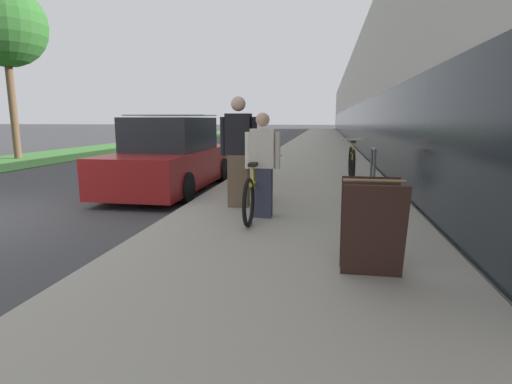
% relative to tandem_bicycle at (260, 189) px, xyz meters
% --- Properties ---
extents(sidewalk_slab, '(3.81, 70.00, 0.16)m').
position_rel_tandem_bicycle_xyz_m(sidewalk_slab, '(0.57, 20.00, -0.44)').
color(sidewalk_slab, gray).
rests_on(sidewalk_slab, ground).
extents(storefront_facade, '(10.01, 70.00, 5.83)m').
position_rel_tandem_bicycle_xyz_m(storefront_facade, '(7.51, 28.00, 2.38)').
color(storefront_facade, '#BCB7AD').
rests_on(storefront_facade, ground).
extents(lawn_strip, '(4.32, 70.00, 0.03)m').
position_rel_tandem_bicycle_xyz_m(lawn_strip, '(-10.72, 24.00, -0.51)').
color(lawn_strip, '#3D7533').
rests_on(lawn_strip, ground).
extents(tandem_bicycle, '(0.52, 2.52, 0.84)m').
position_rel_tandem_bicycle_xyz_m(tandem_bicycle, '(0.00, 0.00, 0.00)').
color(tandem_bicycle, black).
rests_on(tandem_bicycle, sidewalk_slab).
extents(person_rider, '(0.52, 0.20, 1.53)m').
position_rel_tandem_bicycle_xyz_m(person_rider, '(0.10, -0.32, 0.41)').
color(person_rider, '#33384C').
rests_on(person_rider, sidewalk_slab).
extents(person_bystander, '(0.61, 0.24, 1.80)m').
position_rel_tandem_bicycle_xyz_m(person_bystander, '(-0.40, 0.32, 0.54)').
color(person_bystander, brown).
rests_on(person_bystander, sidewalk_slab).
extents(bike_rack_hoop, '(0.05, 0.60, 0.84)m').
position_rel_tandem_bicycle_xyz_m(bike_rack_hoop, '(2.00, 2.61, 0.15)').
color(bike_rack_hoop, '#4C4C51').
rests_on(bike_rack_hoop, sidewalk_slab).
extents(cruiser_bike_nearest, '(0.52, 1.74, 0.96)m').
position_rel_tandem_bicycle_xyz_m(cruiser_bike_nearest, '(1.64, 3.85, 0.04)').
color(cruiser_bike_nearest, black).
rests_on(cruiser_bike_nearest, sidewalk_slab).
extents(sandwich_board_sign, '(0.56, 0.56, 0.90)m').
position_rel_tandem_bicycle_xyz_m(sandwich_board_sign, '(1.45, -2.32, 0.09)').
color(sandwich_board_sign, '#331E19').
rests_on(sandwich_board_sign, sidewalk_slab).
extents(parked_sedan_curbside, '(1.81, 4.60, 1.70)m').
position_rel_tandem_bicycle_xyz_m(parked_sedan_curbside, '(-2.42, 2.51, 0.21)').
color(parked_sedan_curbside, maroon).
rests_on(parked_sedan_curbside, ground).
extents(vintage_roadster_curbside, '(1.69, 3.98, 1.01)m').
position_rel_tandem_bicycle_xyz_m(vintage_roadster_curbside, '(-2.39, 8.58, -0.09)').
color(vintage_roadster_curbside, black).
rests_on(vintage_roadster_curbside, ground).
extents(street_tree_near, '(3.13, 3.13, 6.72)m').
position_rel_tandem_bicycle_xyz_m(street_tree_near, '(-11.31, 8.24, 4.60)').
color(street_tree_near, brown).
rests_on(street_tree_near, ground).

